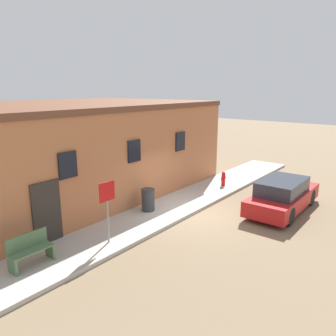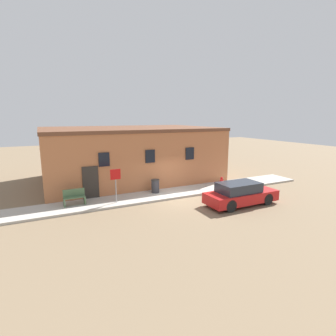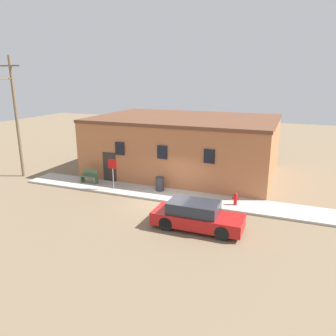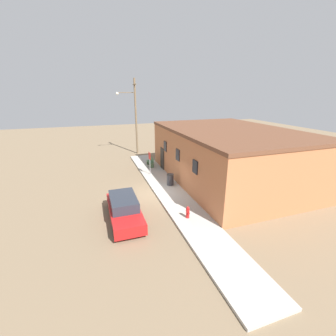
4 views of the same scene
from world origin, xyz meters
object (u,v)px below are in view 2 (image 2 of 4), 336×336
stop_sign (116,179)px  trash_bin (155,186)px  bench (74,198)px  fire_hydrant (221,182)px  parked_car (240,194)px

stop_sign → trash_bin: (2.97, 0.92, -0.97)m
bench → fire_hydrant: bearing=-2.5°
bench → parked_car: size_ratio=0.27×
bench → stop_sign: bearing=-16.1°
fire_hydrant → bench: (-10.40, 0.45, 0.06)m
parked_car → fire_hydrant: bearing=69.7°
fire_hydrant → parked_car: parked_car is taller
trash_bin → bench: bearing=-177.4°
stop_sign → bench: stop_sign is taller
stop_sign → parked_car: 7.58m
fire_hydrant → parked_car: (-1.32, -3.55, 0.17)m
parked_car → stop_sign: bearing=153.7°
stop_sign → bench: bearing=163.9°
trash_bin → stop_sign: bearing=-162.8°
bench → trash_bin: size_ratio=1.33×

